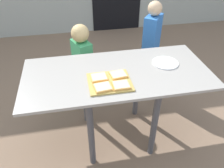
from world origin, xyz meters
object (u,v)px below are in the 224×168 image
(pizza_slice_far_right, at_px, (118,75))
(pizza_slice_near_left, at_px, (103,87))
(plate_white_right, at_px, (165,63))
(child_right, at_px, (151,43))
(pizza_slice_far_left, at_px, (99,77))
(dining_table, at_px, (117,83))
(pizza_slice_near_right, at_px, (121,85))
(child_left, at_px, (82,60))
(cutting_board, at_px, (110,82))

(pizza_slice_far_right, distance_m, pizza_slice_near_left, 0.20)
(plate_white_right, bearing_deg, child_right, 80.59)
(pizza_slice_far_left, relative_size, pizza_slice_near_left, 0.95)
(dining_table, height_order, pizza_slice_near_left, pizza_slice_near_left)
(pizza_slice_near_left, bearing_deg, plate_white_right, 24.05)
(pizza_slice_near_right, relative_size, child_right, 0.12)
(pizza_slice_near_left, bearing_deg, child_left, 96.70)
(child_right, bearing_deg, dining_table, -127.49)
(pizza_slice_far_left, xyz_separation_m, child_right, (0.71, 0.79, -0.16))
(pizza_slice_near_left, distance_m, child_left, 0.85)
(cutting_board, relative_size, pizza_slice_near_left, 2.38)
(dining_table, relative_size, child_right, 1.40)
(plate_white_right, relative_size, child_right, 0.21)
(plate_white_right, relative_size, child_left, 0.24)
(pizza_slice_near_right, distance_m, plate_white_right, 0.52)
(pizza_slice_near_left, xyz_separation_m, child_left, (-0.10, 0.82, -0.23))
(pizza_slice_near_right, xyz_separation_m, plate_white_right, (0.45, 0.26, -0.02))
(cutting_board, height_order, child_right, child_right)
(cutting_board, bearing_deg, pizza_slice_far_left, 141.80)
(child_left, distance_m, child_right, 0.80)
(pizza_slice_near_left, bearing_deg, dining_table, 53.39)
(pizza_slice_near_right, xyz_separation_m, child_right, (0.56, 0.92, -0.16))
(cutting_board, relative_size, pizza_slice_near_right, 2.57)
(plate_white_right, xyz_separation_m, child_right, (0.11, 0.65, -0.14))
(cutting_board, height_order, pizza_slice_far_right, pizza_slice_far_right)
(pizza_slice_far_right, distance_m, pizza_slice_near_right, 0.14)
(pizza_slice_near_left, distance_m, pizza_slice_near_right, 0.14)
(child_left, bearing_deg, pizza_slice_near_left, -83.30)
(pizza_slice_near_left, distance_m, plate_white_right, 0.65)
(cutting_board, xyz_separation_m, child_left, (-0.16, 0.74, -0.21))
(pizza_slice_far_right, xyz_separation_m, pizza_slice_near_left, (-0.15, -0.14, 0.00))
(child_right, bearing_deg, pizza_slice_near_left, -127.29)
(pizza_slice_near_right, relative_size, child_left, 0.13)
(pizza_slice_far_right, bearing_deg, child_left, 109.57)
(dining_table, bearing_deg, pizza_slice_near_right, -94.07)
(child_left, bearing_deg, child_right, 7.22)
(pizza_slice_far_left, distance_m, pizza_slice_far_right, 0.15)
(dining_table, bearing_deg, pizza_slice_near_left, -126.61)
(cutting_board, bearing_deg, dining_table, 56.26)
(pizza_slice_far_right, distance_m, child_left, 0.76)
(dining_table, height_order, cutting_board, cutting_board)
(cutting_board, relative_size, pizza_slice_far_right, 2.35)
(pizza_slice_far_left, height_order, child_left, child_left)
(dining_table, relative_size, cutting_board, 4.68)
(cutting_board, distance_m, pizza_slice_far_left, 0.09)
(dining_table, distance_m, pizza_slice_far_left, 0.22)
(pizza_slice_far_right, bearing_deg, pizza_slice_near_right, -93.11)
(pizza_slice_far_left, height_order, plate_white_right, pizza_slice_far_left)
(dining_table, bearing_deg, plate_white_right, 7.68)
(pizza_slice_far_left, xyz_separation_m, plate_white_right, (0.60, 0.13, -0.02))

